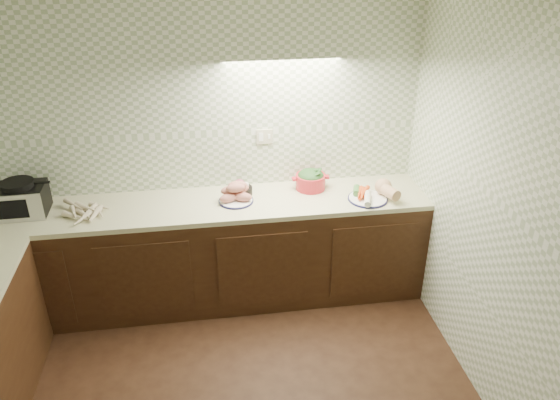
{
  "coord_description": "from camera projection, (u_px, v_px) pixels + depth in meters",
  "views": [
    {
      "loc": [
        0.06,
        -2.3,
        2.91
      ],
      "look_at": [
        0.59,
        1.25,
        1.02
      ],
      "focal_mm": 35.0,
      "sensor_mm": 36.0,
      "label": 1
    }
  ],
  "objects": [
    {
      "name": "toaster_oven",
      "position": [
        20.0,
        199.0,
        4.06
      ],
      "size": [
        0.37,
        0.29,
        0.26
      ],
      "rotation": [
        0.0,
        0.0,
        0.01
      ],
      "color": "black",
      "rests_on": "counter"
    },
    {
      "name": "counter",
      "position": [
        105.0,
        327.0,
        3.65
      ],
      "size": [
        3.6,
        3.6,
        0.9
      ],
      "color": "black",
      "rests_on": "ground"
    },
    {
      "name": "veg_plate",
      "position": [
        375.0,
        191.0,
        4.33
      ],
      "size": [
        0.39,
        0.38,
        0.14
      ],
      "rotation": [
        0.0,
        0.0,
        0.21
      ],
      "color": "#12113D",
      "rests_on": "counter"
    },
    {
      "name": "sweet_potato_plate",
      "position": [
        236.0,
        194.0,
        4.27
      ],
      "size": [
        0.27,
        0.27,
        0.17
      ],
      "rotation": [
        0.0,
        0.0,
        0.08
      ],
      "color": "#12113D",
      "rests_on": "counter"
    },
    {
      "name": "room",
      "position": [
        196.0,
        217.0,
        2.6
      ],
      "size": [
        3.6,
        3.6,
        2.6
      ],
      "color": "black",
      "rests_on": "ground"
    },
    {
      "name": "dutch_oven",
      "position": [
        311.0,
        179.0,
        4.45
      ],
      "size": [
        0.31,
        0.25,
        0.17
      ],
      "rotation": [
        0.0,
        0.0,
        -0.0
      ],
      "color": "red",
      "rests_on": "counter"
    },
    {
      "name": "onion_bowl",
      "position": [
        241.0,
        189.0,
        4.38
      ],
      "size": [
        0.17,
        0.17,
        0.13
      ],
      "color": "black",
      "rests_on": "counter"
    },
    {
      "name": "parsnip_pile",
      "position": [
        86.0,
        211.0,
        4.09
      ],
      "size": [
        0.44,
        0.35,
        0.07
      ],
      "color": "beige",
      "rests_on": "counter"
    }
  ]
}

